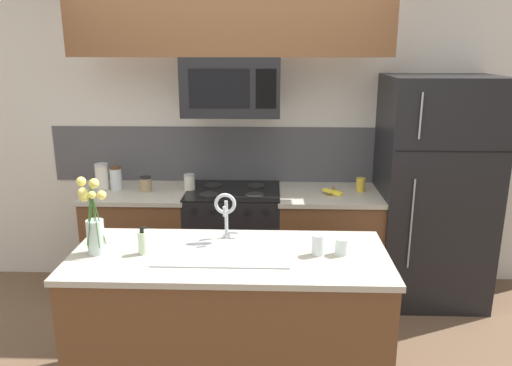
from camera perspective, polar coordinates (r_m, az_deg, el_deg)
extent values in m
plane|color=brown|center=(3.66, -3.62, -18.96)|extent=(10.00, 10.00, 0.00)
cube|color=silver|center=(4.35, 1.66, 5.34)|extent=(5.20, 0.10, 2.60)
cube|color=#4C4C51|center=(4.33, -2.34, 3.28)|extent=(3.18, 0.01, 0.48)
cube|color=brown|center=(4.37, -12.94, -6.81)|extent=(0.81, 0.62, 0.88)
cube|color=#B2AD9E|center=(4.22, -13.31, -1.09)|extent=(0.84, 0.65, 0.03)
cube|color=brown|center=(4.25, 8.13, -7.20)|extent=(0.81, 0.62, 0.88)
cube|color=#B2AD9E|center=(4.10, 8.37, -1.32)|extent=(0.84, 0.65, 0.03)
cube|color=black|center=(4.23, -2.56, -6.90)|extent=(0.76, 0.62, 0.91)
cube|color=black|center=(4.08, -2.64, -0.90)|extent=(0.76, 0.62, 0.01)
cylinder|color=black|center=(3.96, -5.42, -1.30)|extent=(0.15, 0.15, 0.01)
cylinder|color=black|center=(3.93, -0.14, -1.35)|extent=(0.15, 0.15, 0.01)
cylinder|color=black|center=(4.22, -4.96, -0.22)|extent=(0.15, 0.15, 0.01)
cylinder|color=black|center=(4.20, -0.01, -0.27)|extent=(0.15, 0.15, 0.01)
cylinder|color=black|center=(3.82, -7.10, -3.18)|extent=(0.03, 0.02, 0.03)
cylinder|color=black|center=(3.80, -5.07, -3.22)|extent=(0.03, 0.02, 0.03)
cylinder|color=black|center=(3.79, -3.01, -3.25)|extent=(0.03, 0.02, 0.03)
cylinder|color=black|center=(3.78, -0.94, -3.28)|extent=(0.03, 0.02, 0.03)
cylinder|color=black|center=(3.78, 1.14, -3.30)|extent=(0.03, 0.02, 0.03)
cube|color=black|center=(3.90, -2.82, 10.97)|extent=(0.74, 0.40, 0.44)
cube|color=black|center=(3.71, -4.24, 10.71)|extent=(0.45, 0.00, 0.28)
cube|color=black|center=(3.69, 1.15, 10.72)|extent=(0.15, 0.00, 0.28)
cube|color=brown|center=(3.87, -2.95, 18.67)|extent=(2.38, 0.34, 0.60)
cube|color=black|center=(4.28, 19.53, -0.91)|extent=(0.86, 0.72, 1.84)
cube|color=black|center=(3.86, 21.64, 3.35)|extent=(0.83, 0.00, 0.01)
cylinder|color=#99999E|center=(3.72, 18.33, 7.29)|extent=(0.01, 0.01, 0.33)
cylinder|color=#99999E|center=(3.91, 17.33, -4.53)|extent=(0.01, 0.01, 0.70)
cylinder|color=silver|center=(4.31, -17.18, 0.59)|extent=(0.11, 0.11, 0.20)
cylinder|color=#B2B2B7|center=(4.29, -17.29, 1.99)|extent=(0.11, 0.11, 0.02)
cylinder|color=silver|center=(4.28, -15.71, 0.44)|extent=(0.09, 0.09, 0.18)
cylinder|color=#4C331E|center=(4.25, -15.81, 1.71)|extent=(0.09, 0.09, 0.02)
cylinder|color=#997F5B|center=(4.18, -12.50, -0.18)|extent=(0.10, 0.10, 0.11)
cylinder|color=black|center=(4.16, -12.55, 0.62)|extent=(0.09, 0.09, 0.01)
cylinder|color=silver|center=(4.12, -7.61, -0.04)|extent=(0.09, 0.09, 0.13)
cylinder|color=#B2B2B7|center=(4.10, -7.64, 0.91)|extent=(0.09, 0.09, 0.01)
ellipsoid|color=yellow|center=(4.02, 8.66, -1.06)|extent=(0.16, 0.13, 0.07)
ellipsoid|color=yellow|center=(4.04, 8.71, -1.00)|extent=(0.18, 0.09, 0.05)
ellipsoid|color=yellow|center=(4.02, 8.83, -1.06)|extent=(0.17, 0.04, 0.06)
ellipsoid|color=yellow|center=(4.04, 8.89, -1.00)|extent=(0.18, 0.08, 0.07)
ellipsoid|color=yellow|center=(4.03, 8.99, -1.06)|extent=(0.17, 0.12, 0.07)
cylinder|color=brown|center=(4.02, 8.84, -0.63)|extent=(0.02, 0.02, 0.03)
cylinder|color=gold|center=(4.16, 11.88, -0.18)|extent=(0.08, 0.08, 0.11)
cube|color=brown|center=(3.12, -2.93, -16.02)|extent=(1.80, 0.73, 0.88)
cube|color=#B2AD9E|center=(2.91, -3.06, -8.36)|extent=(1.83, 0.76, 0.03)
cube|color=#ADAFB5|center=(2.90, -3.81, -7.95)|extent=(0.76, 0.40, 0.01)
cube|color=#ADAFB5|center=(2.96, -7.20, -9.27)|extent=(0.30, 0.31, 0.15)
cube|color=#ADAFB5|center=(2.92, -0.32, -9.44)|extent=(0.30, 0.31, 0.15)
cylinder|color=#B7BABF|center=(3.12, -3.38, -6.09)|extent=(0.04, 0.04, 0.02)
cylinder|color=#B7BABF|center=(3.08, -3.41, -4.01)|extent=(0.02, 0.02, 0.22)
torus|color=#B7BABF|center=(2.99, -3.54, -2.38)|extent=(0.13, 0.02, 0.13)
cylinder|color=#B7BABF|center=(2.95, -3.63, -3.26)|extent=(0.02, 0.02, 0.06)
cube|color=#B7BABF|center=(3.11, -2.74, -5.67)|extent=(0.07, 0.01, 0.01)
cylinder|color=beige|center=(2.94, -12.84, -6.73)|extent=(0.05, 0.05, 0.13)
cylinder|color=black|center=(2.91, -12.93, -5.33)|extent=(0.02, 0.02, 0.02)
cube|color=black|center=(2.90, -12.64, -5.00)|extent=(0.03, 0.01, 0.01)
cylinder|color=silver|center=(2.88, 7.06, -7.05)|extent=(0.07, 0.07, 0.12)
cylinder|color=silver|center=(2.91, 9.74, -7.18)|extent=(0.07, 0.07, 0.10)
cylinder|color=silver|center=(3.01, -17.84, -5.89)|extent=(0.10, 0.10, 0.20)
cylinder|color=silver|center=(3.03, -17.74, -7.01)|extent=(0.09, 0.09, 0.06)
cylinder|color=#386B2D|center=(2.96, -17.51, -4.02)|extent=(0.06, 0.02, 0.29)
sphere|color=#EFE066|center=(2.90, -17.23, -1.34)|extent=(0.05, 0.05, 0.05)
cylinder|color=#386B2D|center=(2.97, -18.40, -4.06)|extent=(0.05, 0.01, 0.28)
sphere|color=#EFE066|center=(2.94, -19.04, -1.46)|extent=(0.06, 0.06, 0.06)
cylinder|color=#386B2D|center=(2.93, -18.46, -3.90)|extent=(0.02, 0.09, 0.32)
sphere|color=#EFE066|center=(2.85, -19.19, -1.04)|extent=(0.05, 0.05, 0.05)
cylinder|color=#386B2D|center=(2.92, -17.90, -3.44)|extent=(0.05, 0.08, 0.37)
sphere|color=#EFE066|center=(2.82, -18.04, -0.06)|extent=(0.06, 0.06, 0.06)
cylinder|color=#386B2D|center=(2.96, -18.01, -4.00)|extent=(0.01, 0.03, 0.30)
sphere|color=#EFE066|center=(2.90, -18.25, -1.30)|extent=(0.04, 0.04, 0.04)
cylinder|color=#386B2D|center=(2.95, -18.55, -3.29)|extent=(0.05, 0.04, 0.38)
sphere|color=#EFE066|center=(2.88, -19.36, 0.16)|extent=(0.05, 0.05, 0.05)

